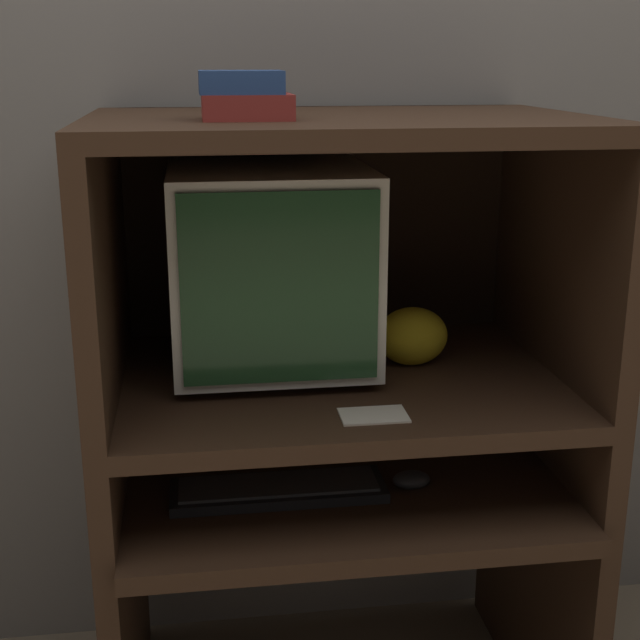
% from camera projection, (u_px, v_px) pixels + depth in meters
% --- Properties ---
extents(wall_back, '(6.00, 0.06, 2.60)m').
position_uv_depth(wall_back, '(312.00, 114.00, 2.04)').
color(wall_back, gray).
rests_on(wall_back, ground_plane).
extents(desk_base, '(0.95, 0.70, 0.60)m').
position_uv_depth(desk_base, '(341.00, 564.00, 1.89)').
color(desk_base, '#382316').
rests_on(desk_base, ground_plane).
extents(desk_monitor_shelf, '(0.95, 0.67, 0.20)m').
position_uv_depth(desk_monitor_shelf, '(339.00, 396.00, 1.82)').
color(desk_monitor_shelf, '#382316').
rests_on(desk_monitor_shelf, desk_base).
extents(hutch_upper, '(0.95, 0.67, 0.51)m').
position_uv_depth(hutch_upper, '(337.00, 200.00, 1.74)').
color(hutch_upper, '#382316').
rests_on(hutch_upper, desk_monitor_shelf).
extents(crt_monitor, '(0.40, 0.44, 0.41)m').
position_uv_depth(crt_monitor, '(270.00, 265.00, 1.81)').
color(crt_monitor, beige).
rests_on(crt_monitor, desk_monitor_shelf).
extents(keyboard, '(0.42, 0.13, 0.03)m').
position_uv_depth(keyboard, '(278.00, 489.00, 1.74)').
color(keyboard, black).
rests_on(keyboard, desk_base).
extents(mouse, '(0.08, 0.05, 0.03)m').
position_uv_depth(mouse, '(411.00, 480.00, 1.77)').
color(mouse, '#28282B').
rests_on(mouse, desk_base).
extents(snack_bag, '(0.15, 0.11, 0.12)m').
position_uv_depth(snack_bag, '(412.00, 336.00, 1.85)').
color(snack_bag, gold).
rests_on(snack_bag, desk_monitor_shelf).
extents(book_stack, '(0.16, 0.14, 0.08)m').
position_uv_depth(book_stack, '(244.00, 95.00, 1.54)').
color(book_stack, maroon).
rests_on(book_stack, hutch_upper).
extents(paper_card, '(0.12, 0.08, 0.00)m').
position_uv_depth(paper_card, '(373.00, 415.00, 1.60)').
color(paper_card, beige).
rests_on(paper_card, desk_monitor_shelf).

